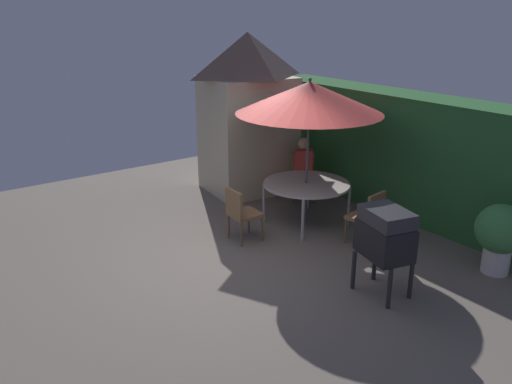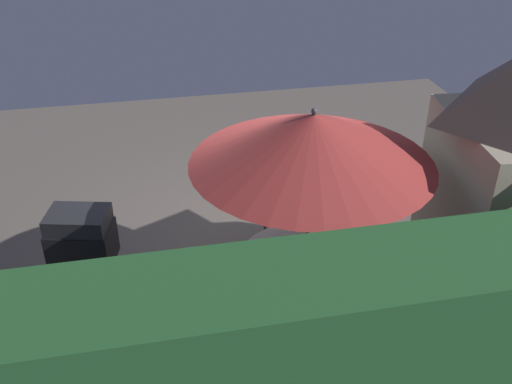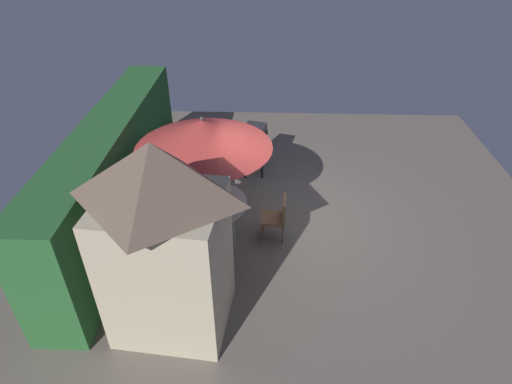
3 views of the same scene
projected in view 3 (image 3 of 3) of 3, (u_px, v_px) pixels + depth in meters
ground_plane at (288, 220)px, 8.98m from camera, size 11.00×11.00×0.00m
hedge_backdrop at (115, 173)px, 8.47m from camera, size 6.59×0.90×2.18m
garden_shed at (165, 241)px, 5.95m from camera, size 1.66×1.89×3.19m
patio_table at (208, 204)px, 8.23m from camera, size 1.50×1.50×0.76m
patio_umbrella at (203, 134)px, 7.37m from camera, size 2.46×2.46×2.55m
bbq_grill at (254, 141)px, 10.12m from camera, size 0.80×0.65×1.20m
chair_near_shed at (157, 245)px, 7.53m from camera, size 0.65×0.65×0.90m
chair_far_side at (278, 216)px, 8.25m from camera, size 0.48×0.48×0.90m
chair_toward_hedge at (206, 178)px, 9.38m from camera, size 0.54×0.53×0.90m
potted_plant_by_shed at (185, 137)px, 10.78m from camera, size 0.71×0.71×1.03m
person_in_red at (159, 232)px, 7.43m from camera, size 0.40×0.42×1.26m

